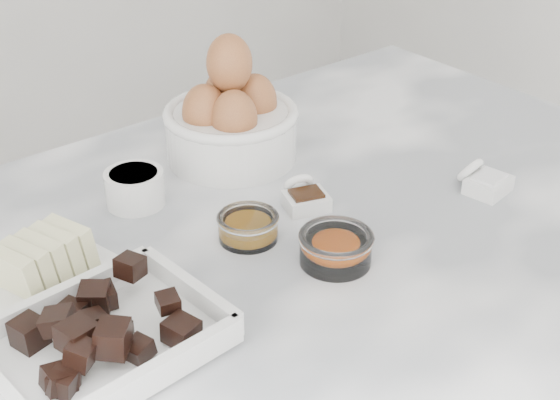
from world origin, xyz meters
The scene contains 9 objects.
marble_slab centered at (0.00, 0.00, 0.92)m, with size 1.20×0.80×0.04m, color white.
chocolate_dish centered at (-0.25, -0.03, 0.96)m, with size 0.23×0.18×0.06m.
butter_plate centered at (-0.25, 0.10, 0.96)m, with size 0.18×0.18×0.06m.
sugar_ramekin centered at (-0.08, 0.19, 0.96)m, with size 0.07×0.07×0.04m.
egg_bowl centered at (0.09, 0.22, 1.00)m, with size 0.19×0.19×0.18m.
honey_bowl centered at (-0.02, 0.04, 0.96)m, with size 0.07×0.07×0.03m.
zest_bowl centered at (0.02, -0.06, 0.96)m, with size 0.09×0.09×0.04m.
vanilla_spoon centered at (0.08, 0.05, 0.95)m, with size 0.06×0.08×0.04m.
salt_spoon centered at (0.28, -0.06, 0.95)m, with size 0.06×0.07×0.04m.
Camera 1 is at (-0.48, -0.58, 1.45)m, focal length 50.00 mm.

